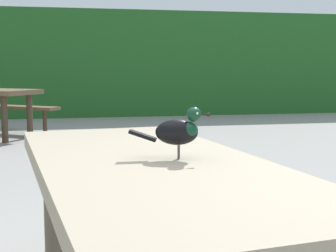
% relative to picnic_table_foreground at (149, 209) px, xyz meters
% --- Properties ---
extents(hedge_wall, '(28.00, 1.28, 2.30)m').
position_rel_picnic_table_foreground_xyz_m(hedge_wall, '(-0.26, 9.50, 0.59)').
color(hedge_wall, '#235B23').
rests_on(hedge_wall, ground).
extents(picnic_table_foreground, '(1.89, 1.92, 0.74)m').
position_rel_picnic_table_foreground_xyz_m(picnic_table_foreground, '(0.00, 0.00, 0.00)').
color(picnic_table_foreground, gray).
rests_on(picnic_table_foreground, ground).
extents(bird_grackle, '(0.28, 0.12, 0.18)m').
position_rel_picnic_table_foreground_xyz_m(bird_grackle, '(0.10, -0.03, 0.29)').
color(bird_grackle, black).
rests_on(bird_grackle, picnic_table_foreground).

